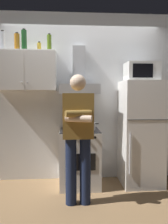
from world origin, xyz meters
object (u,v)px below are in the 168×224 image
object	(u,v)px
stove_oven	(80,157)
microwave	(141,72)
bottle_wine_green	(24,40)
refrigerator	(141,133)
bottle_olive_oil	(49,43)
bottle_liquor_amber	(17,42)
bottle_vodka_clear	(3,41)
bottle_spice_jar	(39,47)
range_hood	(79,81)
cooking_pot	(89,126)
upper_cabinet	(26,71)
person_standing	(78,134)

from	to	relation	value
stove_oven	microwave	world-z (taller)	microwave
stove_oven	bottle_wine_green	distance (m)	1.95
bottle_wine_green	refrigerator	bearing A→B (deg)	-2.93
bottle_olive_oil	refrigerator	bearing A→B (deg)	-4.57
bottle_liquor_amber	bottle_vodka_clear	xyz separation A→B (m)	(-0.22, 0.04, 0.02)
microwave	bottle_vodka_clear	bearing A→B (deg)	176.51
bottle_spice_jar	bottle_olive_oil	distance (m)	0.17
bottle_liquor_amber	bottle_vodka_clear	distance (m)	0.22
microwave	range_hood	bearing A→B (deg)	173.54
range_hood	bottle_vodka_clear	xyz separation A→B (m)	(-1.15, 0.02, 0.60)
bottle_olive_oil	microwave	bearing A→B (deg)	-3.83
cooking_pot	bottle_spice_jar	world-z (taller)	bottle_spice_jar
bottle_liquor_amber	bottle_wine_green	bearing A→B (deg)	-8.69
range_hood	microwave	xyz separation A→B (m)	(0.95, -0.11, 0.14)
range_hood	bottle_olive_oil	bearing A→B (deg)	-178.23
upper_cabinet	refrigerator	size ratio (longest dim) A/B	0.56
upper_cabinet	cooking_pot	xyz separation A→B (m)	(0.93, -0.24, -0.82)
range_hood	refrigerator	bearing A→B (deg)	-7.55
cooking_pot	bottle_spice_jar	bearing A→B (deg)	159.89
refrigerator	bottle_liquor_amber	xyz separation A→B (m)	(-1.88, 0.11, 1.38)
upper_cabinet	bottle_liquor_amber	distance (m)	0.45
refrigerator	cooking_pot	world-z (taller)	refrigerator
cooking_pot	bottle_vodka_clear	world-z (taller)	bottle_vodka_clear
cooking_pot	bottle_olive_oil	size ratio (longest dim) A/B	1.13
bottle_spice_jar	bottle_wine_green	size ratio (longest dim) A/B	0.47
stove_oven	bottle_spice_jar	xyz separation A→B (m)	(-0.61, 0.15, 1.68)
stove_oven	bottle_wine_green	world-z (taller)	bottle_wine_green
cooking_pot	bottle_spice_jar	xyz separation A→B (m)	(-0.74, 0.27, 1.19)
refrigerator	stove_oven	bearing A→B (deg)	-179.96
bottle_spice_jar	bottle_wine_green	bearing A→B (deg)	-164.50
bottle_olive_oil	bottle_wine_green	bearing A→B (deg)	-176.69
person_standing	cooking_pot	distance (m)	0.52
stove_oven	range_hood	distance (m)	1.17
cooking_pot	bottle_spice_jar	distance (m)	1.42
upper_cabinet	bottle_vodka_clear	bearing A→B (deg)	176.41
range_hood	bottle_liquor_amber	distance (m)	1.09
range_hood	bottle_wine_green	distance (m)	1.02
upper_cabinet	cooking_pot	distance (m)	1.26
bottle_olive_oil	bottle_vodka_clear	distance (m)	0.70
bottle_olive_oil	bottle_liquor_amber	bearing A→B (deg)	-179.42
refrigerator	bottle_vodka_clear	size ratio (longest dim) A/B	5.26
bottle_olive_oil	range_hood	bearing A→B (deg)	1.77
bottle_spice_jar	bottle_olive_oil	world-z (taller)	bottle_olive_oil
person_standing	cooking_pot	bearing A→B (deg)	69.70
upper_cabinet	range_hood	world-z (taller)	range_hood
range_hood	person_standing	size ratio (longest dim) A/B	0.46
upper_cabinet	range_hood	xyz separation A→B (m)	(0.80, 0.00, -0.15)
upper_cabinet	bottle_liquor_amber	bearing A→B (deg)	-172.24
stove_oven	microwave	size ratio (longest dim) A/B	1.82
person_standing	bottle_wine_green	size ratio (longest dim) A/B	5.16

